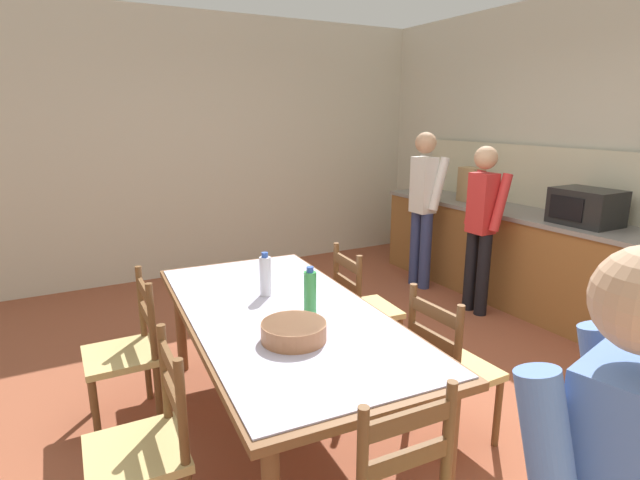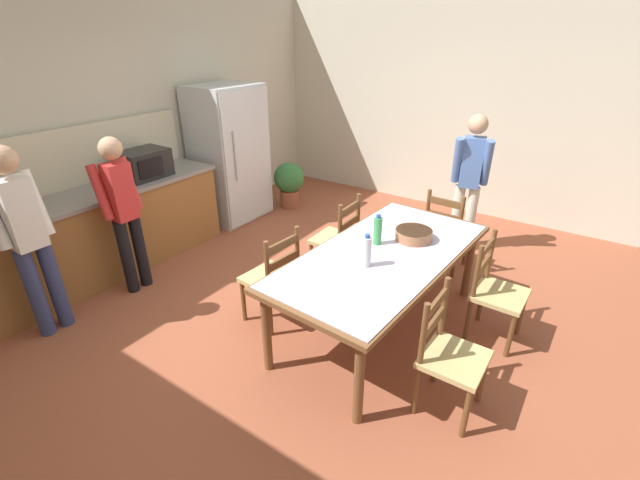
{
  "view_description": "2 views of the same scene",
  "coord_description": "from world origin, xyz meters",
  "views": [
    {
      "loc": [
        2.43,
        -1.72,
        1.82
      ],
      "look_at": [
        -0.48,
        -0.13,
        0.98
      ],
      "focal_mm": 28.0,
      "sensor_mm": 36.0,
      "label": 1
    },
    {
      "loc": [
        -2.81,
        -1.95,
        2.4
      ],
      "look_at": [
        -0.31,
        -0.27,
        0.9
      ],
      "focal_mm": 24.0,
      "sensor_mm": 36.0,
      "label": 2
    }
  ],
  "objects": [
    {
      "name": "bottle_near_centre",
      "position": [
        -0.23,
        -0.64,
        0.88
      ],
      "size": [
        0.07,
        0.07,
        0.27
      ],
      "color": "silver",
      "rests_on": "dining_table"
    },
    {
      "name": "ground_plane",
      "position": [
        0.0,
        0.0,
        0.0
      ],
      "size": [
        8.32,
        8.32,
        0.0
      ],
      "primitive_type": "plane",
      "color": "brown"
    },
    {
      "name": "microwave",
      "position": [
        -0.1,
        2.21,
        1.06
      ],
      "size": [
        0.5,
        0.39,
        0.3
      ],
      "color": "black",
      "rests_on": "kitchen_counter"
    },
    {
      "name": "chair_side_far_left",
      "position": [
        -0.39,
        0.18,
        0.44
      ],
      "size": [
        0.46,
        0.44,
        0.91
      ],
      "rotation": [
        0.0,
        0.0,
        3.05
      ],
      "color": "brown",
      "rests_on": "ground"
    },
    {
      "name": "chair_side_near_left",
      "position": [
        -0.5,
        -1.43,
        0.44
      ],
      "size": [
        0.42,
        0.4,
        0.91
      ],
      "rotation": [
        0.0,
        0.0,
        -0.01
      ],
      "color": "brown",
      "rests_on": "ground"
    },
    {
      "name": "person_at_counter",
      "position": [
        -0.74,
        1.69,
        0.87
      ],
      "size": [
        0.39,
        0.27,
        1.55
      ],
      "rotation": [
        0.0,
        0.0,
        1.57
      ],
      "color": "black",
      "rests_on": "ground"
    },
    {
      "name": "chair_side_far_right",
      "position": [
        0.58,
        0.11,
        0.44
      ],
      "size": [
        0.42,
        0.4,
        0.91
      ],
      "rotation": [
        0.0,
        0.0,
        3.15
      ],
      "color": "brown",
      "rests_on": "ground"
    },
    {
      "name": "chair_side_near_right",
      "position": [
        0.46,
        -1.5,
        0.44
      ],
      "size": [
        0.43,
        0.41,
        0.91
      ],
      "rotation": [
        0.0,
        0.0,
        -0.03
      ],
      "color": "brown",
      "rests_on": "ground"
    },
    {
      "name": "counter_splashback",
      "position": [
        -0.89,
        2.54,
        1.21
      ],
      "size": [
        3.02,
        0.03,
        0.6
      ],
      "primitive_type": "cube",
      "color": "beige",
      "rests_on": "kitchen_counter"
    },
    {
      "name": "bottle_off_centre",
      "position": [
        0.15,
        -0.54,
        0.88
      ],
      "size": [
        0.07,
        0.07,
        0.27
      ],
      "color": "green",
      "rests_on": "dining_table"
    },
    {
      "name": "wall_back",
      "position": [
        0.0,
        2.66,
        1.45
      ],
      "size": [
        6.52,
        0.12,
        2.9
      ],
      "primitive_type": "cube",
      "color": "beige",
      "rests_on": "ground"
    },
    {
      "name": "wall_left",
      "position": [
        -3.26,
        0.0,
        1.45
      ],
      "size": [
        0.12,
        5.2,
        2.9
      ],
      "primitive_type": "cube",
      "color": "beige",
      "rests_on": "ground"
    },
    {
      "name": "kitchen_counter",
      "position": [
        -0.9,
        2.23,
        0.46
      ],
      "size": [
        3.06,
        0.66,
        0.91
      ],
      "color": "brown",
      "rests_on": "ground"
    },
    {
      "name": "person_at_sink",
      "position": [
        -1.57,
        1.71,
        0.92
      ],
      "size": [
        0.41,
        0.28,
        1.64
      ],
      "rotation": [
        0.0,
        0.0,
        1.57
      ],
      "color": "navy",
      "rests_on": "ground"
    },
    {
      "name": "serving_bowl",
      "position": [
        0.41,
        -0.76,
        0.8
      ],
      "size": [
        0.32,
        0.32,
        0.09
      ],
      "color": "#9E6642",
      "rests_on": "dining_table"
    },
    {
      "name": "dining_table",
      "position": [
        0.04,
        -0.66,
        0.68
      ],
      "size": [
        2.21,
        1.17,
        0.75
      ],
      "rotation": [
        0.0,
        0.0,
        -0.07
      ],
      "color": "brown",
      "rests_on": "ground"
    },
    {
      "name": "paper_bag",
      "position": [
        -1.41,
        2.2,
        1.09
      ],
      "size": [
        0.24,
        0.16,
        0.36
      ],
      "primitive_type": "cube",
      "color": "tan",
      "rests_on": "kitchen_counter"
    }
  ]
}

